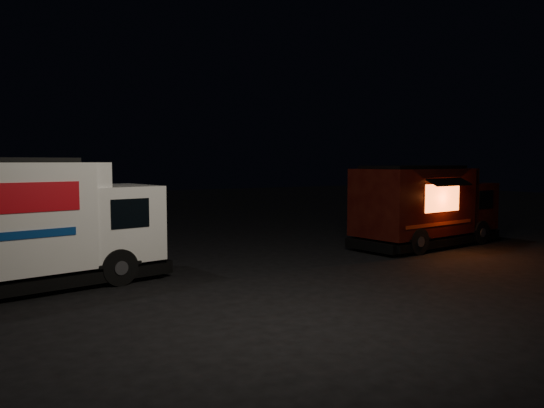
{
  "coord_description": "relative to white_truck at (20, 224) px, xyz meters",
  "views": [
    {
      "loc": [
        -5.76,
        -11.29,
        2.86
      ],
      "look_at": [
        1.72,
        2.0,
        1.64
      ],
      "focal_mm": 35.0,
      "sensor_mm": 36.0,
      "label": 1
    }
  ],
  "objects": [
    {
      "name": "white_truck",
      "position": [
        0.0,
        0.0,
        0.0
      ],
      "size": [
        6.81,
        3.4,
        2.95
      ],
      "primitive_type": null,
      "rotation": [
        0.0,
        0.0,
        0.19
      ],
      "color": "white",
      "rests_on": "ground"
    },
    {
      "name": "red_truck",
      "position": [
        12.6,
        0.17,
        -0.11
      ],
      "size": [
        6.13,
        2.98,
        2.74
      ],
      "primitive_type": null,
      "rotation": [
        0.0,
        0.0,
        0.14
      ],
      "color": "#3C110A",
      "rests_on": "ground"
    },
    {
      "name": "ground",
      "position": [
        4.92,
        -1.62,
        -1.48
      ],
      "size": [
        80.0,
        80.0,
        0.0
      ],
      "primitive_type": "plane",
      "color": "black",
      "rests_on": "ground"
    }
  ]
}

